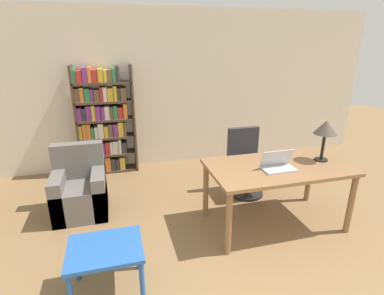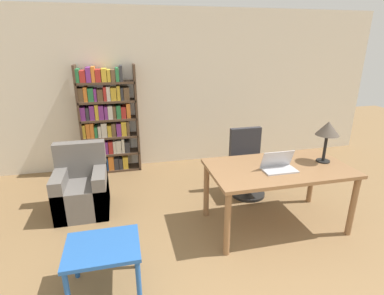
{
  "view_description": "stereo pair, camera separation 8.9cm",
  "coord_description": "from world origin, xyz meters",
  "px_view_note": "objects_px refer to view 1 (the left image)",
  "views": [
    {
      "loc": [
        -0.88,
        -0.71,
        2.15
      ],
      "look_at": [
        -0.05,
        2.35,
        1.03
      ],
      "focal_mm": 28.0,
      "sensor_mm": 36.0,
      "label": 1
    },
    {
      "loc": [
        -0.79,
        -0.73,
        2.15
      ],
      "look_at": [
        -0.05,
        2.35,
        1.03
      ],
      "focal_mm": 28.0,
      "sensor_mm": 36.0,
      "label": 2
    }
  ],
  "objects_px": {
    "side_table_blue": "(106,254)",
    "armchair": "(80,191)",
    "bookshelf": "(103,123)",
    "desk": "(277,173)",
    "laptop": "(278,165)",
    "office_chair": "(246,164)",
    "table_lamp": "(326,129)"
  },
  "relations": [
    {
      "from": "desk",
      "to": "laptop",
      "type": "relative_size",
      "value": 4.35
    },
    {
      "from": "desk",
      "to": "office_chair",
      "type": "relative_size",
      "value": 1.68
    },
    {
      "from": "office_chair",
      "to": "bookshelf",
      "type": "distance_m",
      "value": 2.43
    },
    {
      "from": "laptop",
      "to": "side_table_blue",
      "type": "relative_size",
      "value": 0.59
    },
    {
      "from": "armchair",
      "to": "table_lamp",
      "type": "bearing_deg",
      "value": -16.59
    },
    {
      "from": "office_chair",
      "to": "bookshelf",
      "type": "height_order",
      "value": "bookshelf"
    },
    {
      "from": "desk",
      "to": "bookshelf",
      "type": "relative_size",
      "value": 0.9
    },
    {
      "from": "table_lamp",
      "to": "desk",
      "type": "bearing_deg",
      "value": -177.85
    },
    {
      "from": "laptop",
      "to": "table_lamp",
      "type": "height_order",
      "value": "table_lamp"
    },
    {
      "from": "side_table_blue",
      "to": "bookshelf",
      "type": "height_order",
      "value": "bookshelf"
    },
    {
      "from": "side_table_blue",
      "to": "bookshelf",
      "type": "xyz_separation_m",
      "value": [
        -0.0,
        2.79,
        0.47
      ]
    },
    {
      "from": "table_lamp",
      "to": "armchair",
      "type": "xyz_separation_m",
      "value": [
        -2.92,
        0.87,
        -0.87
      ]
    },
    {
      "from": "laptop",
      "to": "desk",
      "type": "bearing_deg",
      "value": 56.61
    },
    {
      "from": "table_lamp",
      "to": "laptop",
      "type": "bearing_deg",
      "value": -170.85
    },
    {
      "from": "laptop",
      "to": "office_chair",
      "type": "height_order",
      "value": "laptop"
    },
    {
      "from": "bookshelf",
      "to": "table_lamp",
      "type": "bearing_deg",
      "value": -39.9
    },
    {
      "from": "laptop",
      "to": "bookshelf",
      "type": "relative_size",
      "value": 0.21
    },
    {
      "from": "office_chair",
      "to": "laptop",
      "type": "bearing_deg",
      "value": -93.22
    },
    {
      "from": "desk",
      "to": "armchair",
      "type": "xyz_separation_m",
      "value": [
        -2.32,
        0.89,
        -0.38
      ]
    },
    {
      "from": "table_lamp",
      "to": "bookshelf",
      "type": "xyz_separation_m",
      "value": [
        -2.59,
        2.17,
        -0.3
      ]
    },
    {
      "from": "laptop",
      "to": "armchair",
      "type": "bearing_deg",
      "value": 156.71
    },
    {
      "from": "side_table_blue",
      "to": "armchair",
      "type": "height_order",
      "value": "armchair"
    },
    {
      "from": "desk",
      "to": "armchair",
      "type": "bearing_deg",
      "value": 158.96
    },
    {
      "from": "office_chair",
      "to": "bookshelf",
      "type": "xyz_separation_m",
      "value": [
        -1.99,
        1.34,
        0.42
      ]
    },
    {
      "from": "desk",
      "to": "laptop",
      "type": "distance_m",
      "value": 0.18
    },
    {
      "from": "laptop",
      "to": "table_lamp",
      "type": "bearing_deg",
      "value": 9.15
    },
    {
      "from": "armchair",
      "to": "laptop",
      "type": "bearing_deg",
      "value": -23.29
    },
    {
      "from": "armchair",
      "to": "bookshelf",
      "type": "distance_m",
      "value": 1.46
    },
    {
      "from": "bookshelf",
      "to": "desk",
      "type": "bearing_deg",
      "value": -47.71
    },
    {
      "from": "desk",
      "to": "table_lamp",
      "type": "distance_m",
      "value": 0.78
    },
    {
      "from": "armchair",
      "to": "bookshelf",
      "type": "xyz_separation_m",
      "value": [
        0.33,
        1.3,
        0.58
      ]
    },
    {
      "from": "laptop",
      "to": "office_chair",
      "type": "distance_m",
      "value": 1.01
    }
  ]
}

